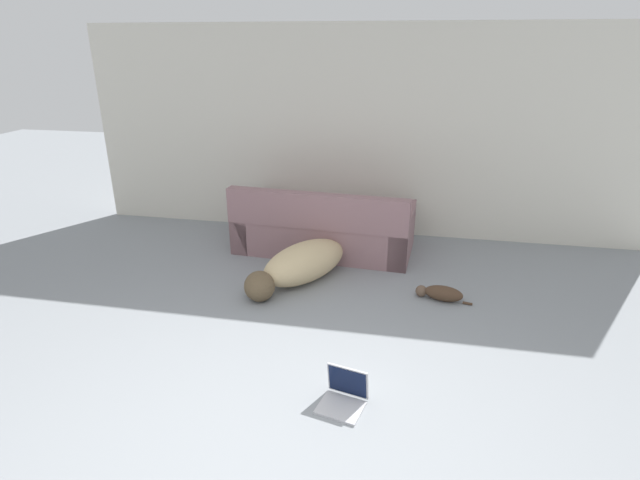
{
  "coord_description": "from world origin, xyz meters",
  "views": [
    {
      "loc": [
        0.66,
        -1.94,
        2.23
      ],
      "look_at": [
        -0.13,
        2.04,
        0.62
      ],
      "focal_mm": 28.0,
      "sensor_mm": 36.0,
      "label": 1
    }
  ],
  "objects_px": {
    "dog": "(300,265)",
    "cat": "(441,293)",
    "laptop_open": "(345,392)",
    "couch": "(324,229)"
  },
  "relations": [
    {
      "from": "dog",
      "to": "cat",
      "type": "bearing_deg",
      "value": 117.82
    },
    {
      "from": "dog",
      "to": "cat",
      "type": "relative_size",
      "value": 2.57
    },
    {
      "from": "cat",
      "to": "laptop_open",
      "type": "distance_m",
      "value": 1.71
    },
    {
      "from": "couch",
      "to": "dog",
      "type": "relative_size",
      "value": 1.49
    },
    {
      "from": "couch",
      "to": "laptop_open",
      "type": "distance_m",
      "value": 2.63
    },
    {
      "from": "cat",
      "to": "laptop_open",
      "type": "xyz_separation_m",
      "value": [
        -0.66,
        -1.57,
        0.01
      ]
    },
    {
      "from": "dog",
      "to": "laptop_open",
      "type": "relative_size",
      "value": 3.98
    },
    {
      "from": "dog",
      "to": "laptop_open",
      "type": "distance_m",
      "value": 1.83
    },
    {
      "from": "dog",
      "to": "laptop_open",
      "type": "height_order",
      "value": "dog"
    },
    {
      "from": "dog",
      "to": "cat",
      "type": "xyz_separation_m",
      "value": [
        1.36,
        -0.11,
        -0.12
      ]
    }
  ]
}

